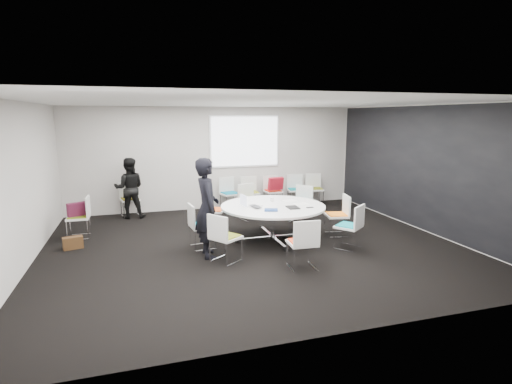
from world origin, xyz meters
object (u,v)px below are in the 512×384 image
object	(u,v)px
chair_ring_b	(300,211)
chair_back_c	(273,197)
chair_ring_c	(250,209)
laptop	(258,206)
chair_ring_f	(225,247)
chair_ring_e	(202,234)
chair_back_d	(296,196)
person_main	(207,208)
chair_back_b	(250,199)
maroon_bag	(78,209)
chair_back_e	(315,195)
chair_ring_g	(302,253)
chair_spare_left	(80,225)
chair_ring_h	(349,235)
chair_ring_a	(337,223)
chair_back_a	(230,200)
person_back	(129,188)
brown_bag	(73,243)
conference_table	(273,215)
chair_person_back	(130,206)
cup	(272,199)
chair_ring_d	(214,218)

from	to	relation	value
chair_ring_b	chair_back_c	xyz separation A→B (m)	(-0.08, 1.80, 0.00)
chair_ring_c	laptop	size ratio (longest dim) A/B	2.51
chair_ring_c	chair_ring_f	distance (m)	2.97
chair_ring_e	chair_back_d	distance (m)	4.44
person_main	chair_back_b	bearing A→B (deg)	-27.90
chair_ring_b	maroon_bag	distance (m)	5.02
chair_ring_f	chair_back_e	xyz separation A→B (m)	(3.53, 3.87, 0.00)
chair_ring_g	laptop	world-z (taller)	chair_ring_g
chair_back_c	chair_back_d	xyz separation A→B (m)	(0.70, 0.00, 0.00)
chair_back_e	chair_spare_left	distance (m)	6.38
chair_ring_h	laptop	xyz separation A→B (m)	(-1.57, 0.92, 0.47)
chair_ring_a	chair_ring_b	bearing A→B (deg)	25.69
chair_back_a	person_back	distance (m)	2.67
chair_ring_e	chair_ring_h	xyz separation A→B (m)	(2.74, -0.87, 0.00)
chair_back_e	brown_bag	xyz separation A→B (m)	(-6.22, -2.33, -0.16)
conference_table	chair_person_back	world-z (taller)	chair_person_back
person_back	cup	xyz separation A→B (m)	(2.97, -2.40, 0.01)
chair_ring_g	chair_back_d	xyz separation A→B (m)	(1.78, 4.61, 0.00)
chair_ring_a	chair_back_a	distance (m)	3.47
cup	chair_back_d	bearing A→B (deg)	57.80
chair_back_d	chair_back_e	world-z (taller)	same
chair_ring_f	chair_ring_h	world-z (taller)	same
chair_ring_a	chair_back_b	size ratio (longest dim) A/B	1.00
chair_ring_g	maroon_bag	xyz separation A→B (m)	(-3.84, 2.98, 0.34)
chair_back_a	person_main	bearing A→B (deg)	57.36
chair_ring_c	chair_ring_e	world-z (taller)	same
chair_ring_a	person_back	distance (m)	5.19
chair_back_e	person_main	distance (m)	5.17
person_main	chair_ring_h	bearing A→B (deg)	-98.48
chair_ring_a	chair_ring_d	size ratio (longest dim) A/B	1.00
chair_ring_f	chair_back_b	world-z (taller)	same
chair_ring_e	chair_back_a	world-z (taller)	same
chair_ring_a	chair_person_back	xyz separation A→B (m)	(-4.29, 3.05, 0.00)
chair_ring_a	chair_ring_d	world-z (taller)	same
brown_bag	chair_ring_e	bearing A→B (deg)	-15.45
chair_back_e	chair_person_back	world-z (taller)	same
maroon_bag	brown_bag	bearing A→B (deg)	-92.20
chair_back_e	person_back	size ratio (longest dim) A/B	0.57
brown_bag	person_main	bearing A→B (deg)	-25.19
cup	chair_back_b	bearing A→B (deg)	84.84
chair_ring_c	chair_ring_g	world-z (taller)	same
chair_ring_b	chair_back_a	distance (m)	2.25
chair_ring_f	person_main	size ratio (longest dim) A/B	0.48
chair_ring_f	chair_back_c	distance (m)	4.51
chair_back_c	maroon_bag	size ratio (longest dim) A/B	2.20
chair_ring_c	cup	size ratio (longest dim) A/B	9.78
person_back	chair_back_e	bearing A→B (deg)	-174.97
person_back	chair_back_a	bearing A→B (deg)	-172.71
chair_back_b	chair_back_e	world-z (taller)	same
maroon_bag	chair_ring_b	bearing A→B (deg)	-1.99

